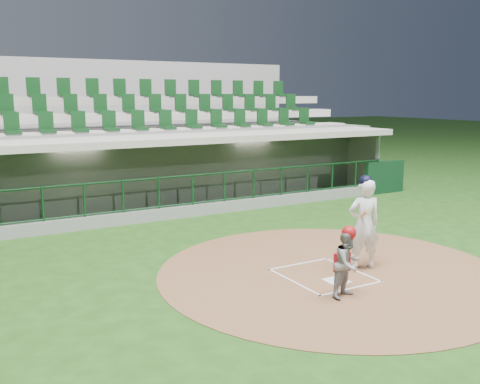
% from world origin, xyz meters
% --- Properties ---
extents(ground, '(120.00, 120.00, 0.00)m').
position_xyz_m(ground, '(0.00, 0.00, 0.00)').
color(ground, '#1A4012').
rests_on(ground, ground).
extents(dirt_circle, '(7.20, 7.20, 0.01)m').
position_xyz_m(dirt_circle, '(0.30, -0.20, 0.01)').
color(dirt_circle, brown).
rests_on(dirt_circle, ground).
extents(home_plate, '(0.43, 0.43, 0.02)m').
position_xyz_m(home_plate, '(0.00, -0.70, 0.02)').
color(home_plate, white).
rests_on(home_plate, dirt_circle).
extents(batter_box_chalk, '(1.55, 1.80, 0.01)m').
position_xyz_m(batter_box_chalk, '(0.00, -0.30, 0.02)').
color(batter_box_chalk, silver).
rests_on(batter_box_chalk, ground).
extents(dugout_structure, '(16.40, 3.70, 3.00)m').
position_xyz_m(dugout_structure, '(0.03, 7.84, 0.96)').
color(dugout_structure, slate).
rests_on(dugout_structure, ground).
extents(seating_deck, '(17.00, 6.72, 5.15)m').
position_xyz_m(seating_deck, '(0.00, 10.91, 1.42)').
color(seating_deck, slate).
rests_on(seating_deck, ground).
extents(batter, '(0.94, 0.97, 1.98)m').
position_xyz_m(batter, '(1.01, -0.33, 1.00)').
color(batter, white).
rests_on(batter, dirt_circle).
extents(catcher, '(0.70, 0.61, 1.32)m').
position_xyz_m(catcher, '(-0.36, -1.40, 0.66)').
color(catcher, gray).
rests_on(catcher, dirt_circle).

